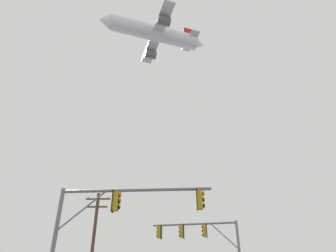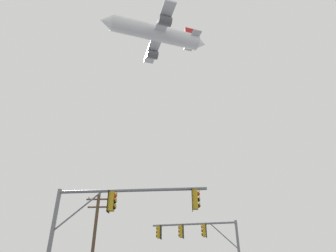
{
  "view_description": "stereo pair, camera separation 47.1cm",
  "coord_description": "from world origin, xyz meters",
  "px_view_note": "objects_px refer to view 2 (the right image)",
  "views": [
    {
      "loc": [
        0.32,
        -5.21,
        1.58
      ],
      "look_at": [
        -0.55,
        20.31,
        15.48
      ],
      "focal_mm": 30.96,
      "sensor_mm": 36.0,
      "label": 1
    },
    {
      "loc": [
        0.79,
        -5.19,
        1.58
      ],
      "look_at": [
        -0.55,
        20.31,
        15.48
      ],
      "focal_mm": 30.96,
      "sensor_mm": 36.0,
      "label": 2
    }
  ],
  "objects_px": {
    "signal_pole_near": "(110,215)",
    "utility_pole": "(94,242)",
    "airplane": "(156,33)",
    "signal_pole_far": "(202,239)"
  },
  "relations": [
    {
      "from": "signal_pole_far",
      "to": "utility_pole",
      "type": "relative_size",
      "value": 0.74
    },
    {
      "from": "airplane",
      "to": "signal_pole_near",
      "type": "bearing_deg",
      "value": -87.5
    },
    {
      "from": "signal_pole_near",
      "to": "airplane",
      "type": "xyz_separation_m",
      "value": [
        -1.26,
        28.81,
        42.14
      ]
    },
    {
      "from": "utility_pole",
      "to": "signal_pole_near",
      "type": "bearing_deg",
      "value": -70.75
    },
    {
      "from": "utility_pole",
      "to": "airplane",
      "type": "distance_m",
      "value": 45.24
    },
    {
      "from": "signal_pole_near",
      "to": "airplane",
      "type": "height_order",
      "value": "airplane"
    },
    {
      "from": "signal_pole_near",
      "to": "utility_pole",
      "type": "height_order",
      "value": "utility_pole"
    },
    {
      "from": "airplane",
      "to": "signal_pole_far",
      "type": "bearing_deg",
      "value": -72.51
    },
    {
      "from": "signal_pole_near",
      "to": "signal_pole_far",
      "type": "bearing_deg",
      "value": 62.92
    },
    {
      "from": "signal_pole_near",
      "to": "signal_pole_far",
      "type": "distance_m",
      "value": 10.62
    }
  ]
}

